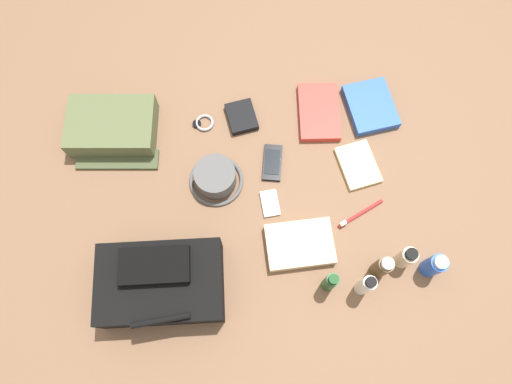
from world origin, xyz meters
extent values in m
cube|color=brown|center=(0.00, 0.00, -0.01)|extent=(2.64, 2.02, 0.02)
cube|color=black|center=(0.31, 0.23, 0.06)|extent=(0.37, 0.27, 0.12)
cube|color=black|center=(0.31, 0.19, 0.13)|extent=(0.20, 0.12, 0.03)
cylinder|color=black|center=(0.31, 0.34, 0.13)|extent=(0.16, 0.02, 0.02)
cube|color=#56603D|center=(0.42, -0.30, 0.04)|extent=(0.31, 0.23, 0.08)
cube|color=#454D30|center=(0.42, -0.20, 0.01)|extent=(0.27, 0.11, 0.01)
cylinder|color=#595959|center=(0.12, -0.07, 0.04)|extent=(0.13, 0.13, 0.07)
torus|color=#595959|center=(0.12, -0.07, 0.01)|extent=(0.17, 0.17, 0.01)
cylinder|color=blue|center=(-0.47, 0.31, 0.05)|extent=(0.05, 0.05, 0.10)
cylinder|color=silver|center=(-0.47, 0.31, 0.11)|extent=(0.04, 0.04, 0.01)
cylinder|color=beige|center=(-0.39, 0.28, 0.05)|extent=(0.05, 0.05, 0.10)
cylinder|color=black|center=(-0.39, 0.28, 0.10)|extent=(0.04, 0.04, 0.01)
cylinder|color=#473319|center=(-0.32, 0.29, 0.06)|extent=(0.05, 0.05, 0.12)
cylinder|color=silver|center=(-0.32, 0.29, 0.12)|extent=(0.03, 0.03, 0.01)
cylinder|color=white|center=(-0.25, 0.34, 0.06)|extent=(0.04, 0.04, 0.13)
cylinder|color=black|center=(-0.25, 0.34, 0.13)|extent=(0.03, 0.03, 0.01)
cylinder|color=#19471E|center=(-0.16, 0.31, 0.06)|extent=(0.04, 0.04, 0.12)
cylinder|color=#19471E|center=(-0.16, 0.31, 0.12)|extent=(0.03, 0.03, 0.01)
cube|color=blue|center=(-0.43, -0.24, 0.01)|extent=(0.16, 0.19, 0.03)
cube|color=white|center=(-0.43, -0.24, 0.01)|extent=(0.15, 0.18, 0.02)
cube|color=red|center=(-0.26, -0.25, 0.01)|extent=(0.16, 0.22, 0.02)
cube|color=white|center=(-0.26, -0.25, 0.01)|extent=(0.15, 0.21, 0.02)
cube|color=black|center=(-0.07, -0.10, 0.01)|extent=(0.09, 0.13, 0.01)
cube|color=black|center=(-0.07, -0.10, 0.01)|extent=(0.07, 0.10, 0.00)
cube|color=#B7B7BC|center=(-0.04, 0.03, 0.01)|extent=(0.05, 0.08, 0.01)
cylinder|color=silver|center=(-0.04, 0.02, 0.01)|extent=(0.03, 0.03, 0.00)
torus|color=#99999E|center=(0.12, -0.28, 0.01)|extent=(0.06, 0.06, 0.01)
cylinder|color=black|center=(0.15, -0.28, 0.01)|extent=(0.03, 0.03, 0.01)
cylinder|color=red|center=(-0.31, 0.11, 0.01)|extent=(0.16, 0.07, 0.01)
cube|color=white|center=(-0.25, 0.14, 0.02)|extent=(0.02, 0.02, 0.01)
cube|color=black|center=(0.00, -0.28, 0.01)|extent=(0.10, 0.12, 0.02)
cube|color=beige|center=(-0.34, -0.04, 0.01)|extent=(0.13, 0.16, 0.02)
cube|color=beige|center=(-0.10, 0.18, 0.02)|extent=(0.21, 0.15, 0.04)
camera|label=1|loc=(0.08, 0.45, 1.40)|focal=32.68mm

